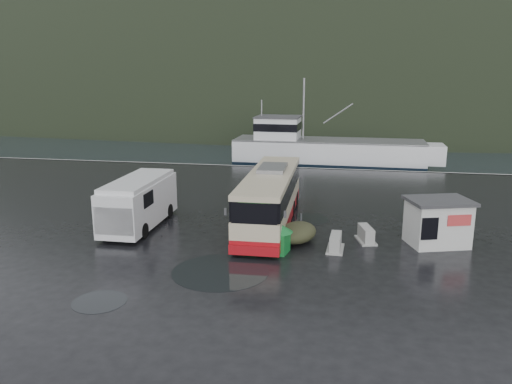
% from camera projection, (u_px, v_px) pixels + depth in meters
% --- Properties ---
extents(ground, '(160.00, 160.00, 0.00)m').
position_uv_depth(ground, '(234.00, 235.00, 26.93)').
color(ground, black).
rests_on(ground, ground).
extents(harbor_water, '(300.00, 180.00, 0.02)m').
position_uv_depth(harbor_water, '(326.00, 106.00, 132.13)').
color(harbor_water, black).
rests_on(harbor_water, ground).
extents(quay_edge, '(160.00, 0.60, 1.50)m').
position_uv_depth(quay_edge, '(282.00, 167.00, 46.06)').
color(quay_edge, '#999993').
rests_on(quay_edge, ground).
extents(headland, '(780.00, 540.00, 570.00)m').
position_uv_depth(headland, '(357.00, 89.00, 264.27)').
color(headland, black).
rests_on(headland, ground).
extents(coach_bus, '(3.12, 11.54, 3.25)m').
position_uv_depth(coach_bus, '(270.00, 224.00, 28.83)').
color(coach_bus, '#BEAF90').
rests_on(coach_bus, ground).
extents(white_van, '(2.39, 6.74, 2.81)m').
position_uv_depth(white_van, '(140.00, 226.00, 28.36)').
color(white_van, silver).
rests_on(white_van, ground).
extents(waste_bin_left, '(1.14, 1.14, 1.37)m').
position_uv_depth(waste_bin_left, '(251.00, 251.00, 24.42)').
color(waste_bin_left, '#157930').
rests_on(waste_bin_left, ground).
extents(waste_bin_right, '(1.26, 1.26, 1.52)m').
position_uv_depth(waste_bin_right, '(277.00, 252.00, 24.27)').
color(waste_bin_right, '#157930').
rests_on(waste_bin_right, ground).
extents(dome_tent, '(2.54, 3.01, 1.01)m').
position_uv_depth(dome_tent, '(297.00, 242.00, 25.78)').
color(dome_tent, '#343620').
rests_on(dome_tent, ground).
extents(ticket_kiosk, '(3.59, 3.11, 2.38)m').
position_uv_depth(ticket_kiosk, '(436.00, 244.00, 25.38)').
color(ticket_kiosk, silver).
rests_on(ticket_kiosk, ground).
extents(jersey_barrier_a, '(1.17, 1.74, 0.80)m').
position_uv_depth(jersey_barrier_a, '(366.00, 241.00, 25.83)').
color(jersey_barrier_a, '#999993').
rests_on(jersey_barrier_a, ground).
extents(jersey_barrier_b, '(0.88, 1.64, 0.80)m').
position_uv_depth(jersey_barrier_b, '(335.00, 250.00, 24.58)').
color(jersey_barrier_b, '#999993').
rests_on(jersey_barrier_b, ground).
extents(fishing_trawler, '(23.18, 5.61, 9.23)m').
position_uv_depth(fishing_trawler, '(328.00, 156.00, 52.26)').
color(fishing_trawler, silver).
rests_on(fishing_trawler, ground).
extents(puddles, '(9.21, 14.80, 0.01)m').
position_uv_depth(puddles, '(231.00, 260.00, 23.23)').
color(puddles, black).
rests_on(puddles, ground).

